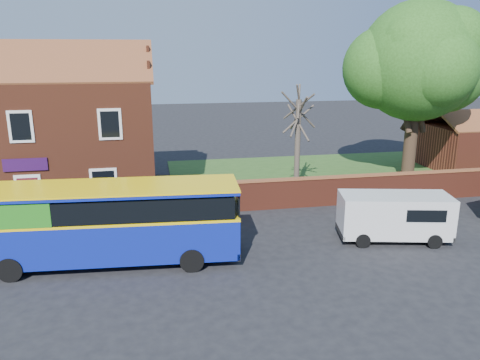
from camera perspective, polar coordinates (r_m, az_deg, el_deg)
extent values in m
plane|color=black|center=(17.45, -6.26, -11.77)|extent=(120.00, 120.00, 0.00)
cube|color=gray|center=(23.43, -24.90, -5.77)|extent=(18.00, 3.50, 0.12)
cube|color=slate|center=(21.85, -25.96, -7.37)|extent=(18.00, 0.15, 0.14)
cube|color=#426B28|center=(32.76, 14.98, 0.83)|extent=(26.00, 12.00, 0.04)
cube|color=maroon|center=(28.05, -22.94, 4.52)|extent=(12.00, 8.00, 6.50)
cube|color=brown|center=(25.71, -24.83, 13.01)|extent=(12.30, 4.08, 2.16)
cube|color=brown|center=(29.62, -23.02, 13.33)|extent=(12.30, 4.08, 2.16)
cube|color=black|center=(23.97, -25.17, 5.91)|extent=(1.10, 0.06, 1.50)
cube|color=#4C0F19|center=(24.68, -24.27, -2.12)|extent=(0.95, 0.04, 2.10)
cube|color=silver|center=(24.68, -24.27, -2.00)|extent=(1.20, 0.06, 2.30)
cube|color=#2B0D3A|center=(24.26, -24.71, 1.71)|extent=(2.00, 0.06, 0.60)
cube|color=maroon|center=(27.50, 20.42, -0.79)|extent=(22.00, 0.30, 1.50)
cube|color=brown|center=(27.30, 20.57, 0.83)|extent=(22.00, 0.38, 0.10)
cube|color=brown|center=(37.91, 26.98, 7.05)|extent=(8.20, 2.56, 1.24)
cube|color=#0D1E99|center=(18.79, -15.96, -6.42)|extent=(10.22, 3.20, 1.60)
cube|color=yellow|center=(18.52, -16.14, -4.11)|extent=(10.24, 3.22, 0.10)
cube|color=black|center=(18.37, -16.25, -2.70)|extent=(9.82, 3.19, 0.80)
cube|color=#27821C|center=(19.21, -26.08, -2.89)|extent=(3.59, 2.78, 0.85)
cube|color=#0D1E99|center=(18.21, -16.38, -1.09)|extent=(10.22, 3.20, 0.14)
cube|color=yellow|center=(18.19, -16.40, -0.85)|extent=(10.26, 3.24, 0.06)
cylinder|color=black|center=(18.81, -26.22, -9.75)|extent=(0.92, 0.34, 0.91)
cylinder|color=black|center=(20.86, -24.16, -7.07)|extent=(0.92, 0.34, 0.91)
cylinder|color=black|center=(17.73, -5.89, -9.68)|extent=(0.92, 0.34, 0.91)
cylinder|color=black|center=(19.89, -6.04, -6.82)|extent=(0.92, 0.34, 0.91)
cube|color=silver|center=(21.26, 18.29, -4.03)|extent=(4.93, 2.80, 1.76)
cube|color=black|center=(21.87, 23.60, -3.25)|extent=(0.41, 1.56, 0.70)
cube|color=black|center=(22.28, 23.77, -5.85)|extent=(0.49, 1.83, 0.22)
cylinder|color=black|center=(20.39, 14.75, -7.15)|extent=(0.64, 0.35, 0.61)
cylinder|color=black|center=(21.96, 13.75, -5.43)|extent=(0.64, 0.35, 0.61)
cylinder|color=black|center=(21.26, 22.61, -6.91)|extent=(0.64, 0.35, 0.61)
cylinder|color=black|center=(22.78, 21.09, -5.29)|extent=(0.64, 0.35, 0.61)
cylinder|color=black|center=(31.10, 20.01, 3.92)|extent=(0.79, 0.79, 4.54)
sphere|color=#398128|center=(30.59, 20.90, 13.37)|extent=(7.11, 7.11, 7.11)
sphere|color=#398128|center=(32.05, 23.66, 12.08)|extent=(5.13, 5.13, 5.13)
sphere|color=#398128|center=(30.19, 17.12, 12.93)|extent=(4.93, 4.93, 4.93)
cylinder|color=#4C4238|center=(26.41, 7.01, 3.84)|extent=(0.31, 0.31, 5.44)
cylinder|color=#4C4238|center=(26.10, 7.15, 8.02)|extent=(0.32, 2.65, 2.14)
cylinder|color=#4C4238|center=(26.12, 7.13, 7.60)|extent=(1.39, 1.96, 1.96)
cylinder|color=#4C4238|center=(26.07, 7.16, 8.45)|extent=(2.23, 1.02, 2.17)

